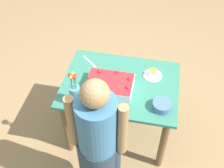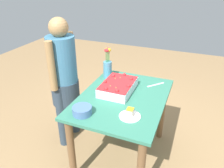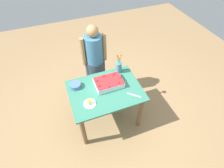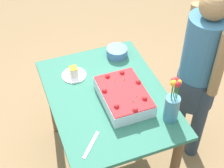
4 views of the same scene
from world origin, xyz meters
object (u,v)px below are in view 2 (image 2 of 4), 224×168
Objects in this scene: sheet_cake at (118,87)px; cake_knife at (156,85)px; serving_plate_with_slice at (130,114)px; fruit_bowl at (82,110)px; flower_vase at (108,67)px; person_standing at (64,76)px.

sheet_cake is 0.44m from cake_knife.
serving_plate_with_slice is 0.41m from fruit_bowl.
flower_vase is 0.77m from fruit_bowl.
sheet_cake is 0.29× the size of person_standing.
sheet_cake reaches higher than cake_knife.
sheet_cake is 1.99× the size of cake_knife.
fruit_bowl is at bearing -173.63° from flower_vase.
fruit_bowl is 0.11× the size of person_standing.
sheet_cake is 1.22× the size of flower_vase.
cake_knife is at bearing -6.98° from serving_plate_with_slice.
fruit_bowl is (-0.76, -0.08, -0.09)m from flower_vase.
flower_vase is (0.26, 0.23, 0.08)m from sheet_cake.
fruit_bowl is at bearing 106.45° from serving_plate_with_slice.
person_standing is at bearing 93.27° from sheet_cake.
flower_vase reaches higher than cake_knife.
flower_vase is at bearing -45.86° from cake_knife.
person_standing is (-0.04, 0.63, 0.02)m from sheet_cake.
serving_plate_with_slice is 0.95m from person_standing.
serving_plate_with_slice is (-0.38, -0.25, -0.03)m from sheet_cake.
cake_knife is at bearing -87.82° from flower_vase.
cake_knife is 0.92m from fruit_bowl.
person_standing is at bearing 126.84° from flower_vase.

